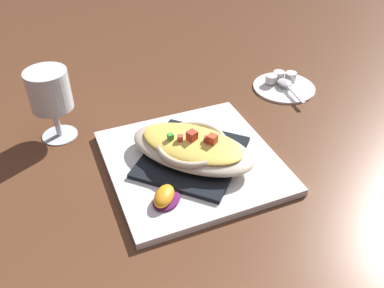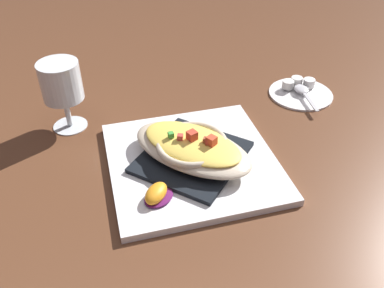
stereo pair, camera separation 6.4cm
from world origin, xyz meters
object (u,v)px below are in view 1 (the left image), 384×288
object	(u,v)px
square_plate	(192,161)
stemmed_glass	(50,94)
creamer_saucer	(284,87)
creamer_cup_0	(291,76)
gratin_dish	(192,146)
creamer_cup_1	(279,75)
orange_garnish	(165,197)
spoon	(286,84)
creamer_cup_2	(271,79)

from	to	relation	value
square_plate	stemmed_glass	bearing A→B (deg)	61.66
creamer_saucer	creamer_cup_0	bearing A→B (deg)	-45.38
gratin_dish	creamer_saucer	distance (m)	0.32
creamer_cup_1	stemmed_glass	bearing A→B (deg)	105.08
stemmed_glass	creamer_cup_0	bearing A→B (deg)	-76.61
creamer_saucer	orange_garnish	bearing A→B (deg)	136.00
square_plate	gratin_dish	world-z (taller)	gratin_dish
square_plate	orange_garnish	bearing A→B (deg)	148.16
creamer_saucer	creamer_cup_0	xyz separation A→B (m)	(0.02, -0.02, 0.01)
creamer_cup_0	creamer_saucer	bearing A→B (deg)	134.62
square_plate	spoon	world-z (taller)	spoon
spoon	creamer_cup_1	distance (m)	0.03
gratin_dish	creamer_saucer	bearing A→B (deg)	-47.94
orange_garnish	creamer_saucer	world-z (taller)	orange_garnish
stemmed_glass	spoon	xyz separation A→B (m)	(0.09, -0.46, -0.07)
orange_garnish	creamer_cup_1	world-z (taller)	orange_garnish
square_plate	orange_garnish	world-z (taller)	orange_garnish
creamer_cup_0	creamer_cup_2	bearing A→B (deg)	96.19
orange_garnish	creamer_cup_2	world-z (taller)	orange_garnish
stemmed_glass	gratin_dish	bearing A→B (deg)	-118.34
gratin_dish	orange_garnish	distance (m)	0.10
creamer_saucer	spoon	bearing A→B (deg)	-173.81
square_plate	stemmed_glass	xyz separation A→B (m)	(0.12, 0.22, 0.08)
square_plate	creamer_saucer	distance (m)	0.32
creamer_saucer	creamer_cup_2	distance (m)	0.03
stemmed_glass	creamer_cup_0	distance (m)	0.49
square_plate	orange_garnish	distance (m)	0.10
spoon	orange_garnish	bearing A→B (deg)	135.50
square_plate	orange_garnish	xyz separation A→B (m)	(-0.09, 0.05, 0.01)
creamer_cup_0	creamer_cup_1	xyz separation A→B (m)	(0.01, 0.02, 0.00)
creamer_cup_1	creamer_cup_2	distance (m)	0.03
square_plate	creamer_cup_0	bearing A→B (deg)	-47.73
orange_garnish	creamer_cup_1	distance (m)	0.44
spoon	stemmed_glass	bearing A→B (deg)	100.93
spoon	creamer_cup_1	world-z (taller)	creamer_cup_1
creamer_cup_1	spoon	bearing A→B (deg)	-173.81
creamer_saucer	creamer_cup_1	distance (m)	0.03
orange_garnish	spoon	world-z (taller)	orange_garnish
square_plate	creamer_cup_1	xyz separation A→B (m)	(0.24, -0.23, 0.01)
stemmed_glass	orange_garnish	bearing A→B (deg)	-141.24
spoon	creamer_cup_0	bearing A→B (deg)	-38.84
square_plate	stemmed_glass	distance (m)	0.26
gratin_dish	stemmed_glass	distance (m)	0.25
gratin_dish	creamer_cup_1	world-z (taller)	gratin_dish
creamer_cup_2	stemmed_glass	bearing A→B (deg)	104.13
square_plate	creamer_cup_0	world-z (taller)	creamer_cup_0
stemmed_glass	creamer_cup_2	xyz separation A→B (m)	(0.11, -0.43, -0.07)
orange_garnish	spoon	xyz separation A→B (m)	(0.29, -0.29, -0.01)
orange_garnish	creamer_cup_1	size ratio (longest dim) A/B	2.49
spoon	square_plate	bearing A→B (deg)	131.35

